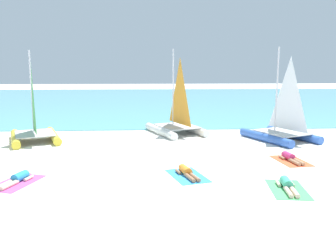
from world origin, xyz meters
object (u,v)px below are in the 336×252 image
towel_center_left (187,176)px  towel_center_right (288,189)px  sunbather_leftmost (18,178)px  towel_rightmost (291,161)px  sailboat_blue (281,127)px  sunbather_center_left (187,172)px  sunbather_center_right (287,185)px  sunbather_rightmost (290,157)px  sailboat_white (177,121)px  sailboat_yellow (34,128)px  towel_leftmost (17,183)px

towel_center_left → towel_center_right: same height
sunbather_leftmost → towel_rightmost: size_ratio=0.81×
towel_center_left → towel_center_right: (3.04, -1.57, 0.00)m
sailboat_blue → towel_rightmost: (-1.12, -4.12, -0.72)m
towel_center_left → sunbather_center_left: size_ratio=1.23×
sunbather_center_right → sunbather_rightmost: bearing=74.7°
sailboat_blue → sailboat_white: bearing=135.1°
sailboat_yellow → sunbather_center_right: 13.00m
sailboat_blue → sunbather_center_right: bearing=-132.1°
sailboat_blue → towel_center_right: sailboat_blue is taller
towel_center_left → sailboat_yellow: bearing=139.4°
sunbather_center_left → sunbather_center_right: (3.07, -1.57, 0.00)m
sailboat_blue → towel_center_right: 7.95m
sailboat_blue → sailboat_yellow: bearing=155.4°
sailboat_white → sunbather_rightmost: bearing=-77.3°
sailboat_blue → towel_leftmost: size_ratio=2.57×
sailboat_yellow → sunbather_center_right: bearing=-58.3°
towel_leftmost → sunbather_rightmost: sunbather_rightmost is taller
sunbather_rightmost → towel_center_left: bearing=-164.1°
sailboat_blue → sunbather_rightmost: size_ratio=3.12×
towel_leftmost → sunbather_center_right: (8.88, -1.05, 0.13)m
sailboat_yellow → towel_leftmost: sailboat_yellow is taller
sailboat_white → towel_center_right: bearing=-95.5°
sunbather_center_left → towel_center_right: sunbather_center_left is taller
towel_center_left → sunbather_center_left: 0.14m
towel_leftmost → sunbather_center_right: sunbather_center_right is taller
towel_leftmost → sailboat_white: bearing=54.6°
sailboat_white → towel_rightmost: 7.64m
towel_center_right → towel_rightmost: 3.67m
towel_leftmost → sailboat_blue: bearing=29.0°
sunbather_center_left → towel_leftmost: bearing=169.3°
sailboat_yellow → sailboat_blue: bearing=-23.1°
sailboat_yellow → sunbather_leftmost: (1.53, -6.68, -0.57)m
towel_center_right → sunbather_rightmost: bearing=67.0°
sailboat_yellow → sunbather_center_left: 9.63m
towel_rightmost → sunbather_rightmost: size_ratio=1.21×
sunbather_leftmost → sailboat_blue: bearing=46.5°
sunbather_center_left → sunbather_rightmost: bearing=6.0°
towel_leftmost → sunbather_rightmost: bearing=12.6°
towel_rightmost → sunbather_rightmost: bearing=96.6°
sunbather_leftmost → towel_leftmost: bearing=-90.0°
sunbather_leftmost → sunbather_center_left: bearing=22.1°
towel_center_right → sunbather_center_right: sunbather_center_right is taller
sailboat_yellow → towel_center_right: 13.04m
towel_center_left → towel_rightmost: size_ratio=1.00×
towel_center_right → towel_leftmost: bearing=172.8°
sailboat_blue → towel_center_right: (-2.59, -7.48, -0.72)m
sailboat_white → sunbather_leftmost: sailboat_white is taller
sunbather_rightmost → sunbather_leftmost: bearing=-174.3°
sailboat_white → sunbather_leftmost: 10.42m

